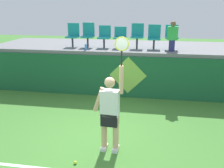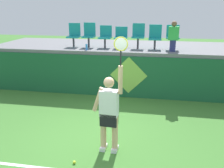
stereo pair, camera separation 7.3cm
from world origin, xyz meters
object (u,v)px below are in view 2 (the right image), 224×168
at_px(stadium_chair_5, 155,36).
at_px(stadium_chair_4, 138,35).
at_px(tennis_ball, 74,162).
at_px(spectator_0, 173,36).
at_px(stadium_chair_3, 121,36).
at_px(stadium_chair_2, 105,36).
at_px(stadium_chair_6, 173,36).
at_px(stadium_chair_0, 74,34).
at_px(water_bottle, 87,47).
at_px(tennis_player, 109,111).
at_px(stadium_chair_1, 89,34).

bearing_deg(stadium_chair_5, stadium_chair_4, -179.76).
distance_m(tennis_ball, spectator_0, 5.38).
bearing_deg(stadium_chair_5, stadium_chair_3, -179.47).
height_order(stadium_chair_3, stadium_chair_4, stadium_chair_4).
bearing_deg(tennis_ball, stadium_chair_4, 80.24).
bearing_deg(stadium_chair_4, spectator_0, -19.18).
xyz_separation_m(tennis_ball, stadium_chair_2, (-0.35, 4.94, 1.97)).
bearing_deg(stadium_chair_2, stadium_chair_6, -0.04).
xyz_separation_m(tennis_ball, stadium_chair_4, (0.85, 4.95, 2.02)).
distance_m(stadium_chair_2, stadium_chair_6, 2.41).
xyz_separation_m(stadium_chair_3, stadium_chair_5, (1.23, 0.01, 0.02)).
relative_size(stadium_chair_2, stadium_chair_5, 0.94).
height_order(tennis_ball, stadium_chair_2, stadium_chair_2).
relative_size(stadium_chair_3, stadium_chair_4, 0.86).
bearing_deg(stadium_chair_0, stadium_chair_5, -0.02).
height_order(stadium_chair_3, stadium_chair_5, stadium_chair_5).
xyz_separation_m(stadium_chair_5, stadium_chair_6, (0.60, -0.01, 0.03)).
xyz_separation_m(stadium_chair_3, spectator_0, (1.83, -0.41, 0.09)).
height_order(stadium_chair_2, stadium_chair_5, stadium_chair_5).
distance_m(water_bottle, stadium_chair_3, 1.34).
distance_m(tennis_player, stadium_chair_3, 4.45).
height_order(stadium_chair_1, stadium_chair_3, stadium_chair_1).
relative_size(tennis_player, stadium_chair_6, 2.96).
xyz_separation_m(stadium_chair_6, spectator_0, (0.00, -0.41, 0.03)).
bearing_deg(water_bottle, stadium_chair_6, 13.00).
relative_size(tennis_player, stadium_chair_4, 2.83).
height_order(tennis_ball, spectator_0, spectator_0).
relative_size(stadium_chair_3, spectator_0, 0.76).
xyz_separation_m(tennis_player, water_bottle, (-1.49, 3.64, 0.73)).
relative_size(water_bottle, stadium_chair_2, 0.26).
height_order(stadium_chair_4, stadium_chair_6, stadium_chair_4).
distance_m(water_bottle, stadium_chair_0, 1.03).
distance_m(water_bottle, stadium_chair_1, 0.79).
relative_size(water_bottle, stadium_chair_3, 0.27).
distance_m(stadium_chair_1, stadium_chair_3, 1.19).
bearing_deg(tennis_player, spectator_0, 69.64).
bearing_deg(tennis_ball, stadium_chair_5, 73.67).
distance_m(tennis_ball, water_bottle, 4.65).
distance_m(tennis_player, tennis_ball, 1.26).
distance_m(stadium_chair_3, stadium_chair_5, 1.23).
distance_m(stadium_chair_1, stadium_chair_6, 3.02).
height_order(water_bottle, stadium_chair_1, stadium_chair_1).
distance_m(tennis_ball, stadium_chair_2, 5.33).
bearing_deg(stadium_chair_6, stadium_chair_5, 179.28).
bearing_deg(water_bottle, stadium_chair_4, 21.48).
bearing_deg(stadium_chair_3, stadium_chair_1, 179.41).
bearing_deg(tennis_player, stadium_chair_6, 71.45).
distance_m(tennis_ball, stadium_chair_1, 5.43).
xyz_separation_m(stadium_chair_0, stadium_chair_6, (3.61, -0.01, 0.02)).
height_order(stadium_chair_0, stadium_chair_5, stadium_chair_0).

